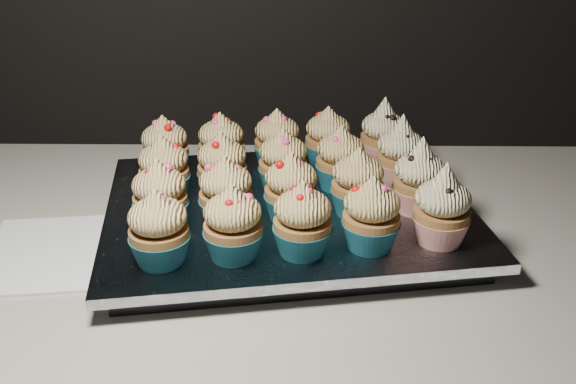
# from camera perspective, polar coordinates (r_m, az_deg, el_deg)

# --- Properties ---
(worktop) EXTENTS (2.44, 0.64, 0.04)m
(worktop) POSITION_cam_1_polar(r_m,az_deg,el_deg) (0.79, 0.59, -5.32)
(worktop) COLOR beige
(worktop) RESTS_ON cabinet
(napkin) EXTENTS (0.19, 0.19, 0.00)m
(napkin) POSITION_cam_1_polar(r_m,az_deg,el_deg) (0.80, -19.74, -5.07)
(napkin) COLOR white
(napkin) RESTS_ON worktop
(baking_tray) EXTENTS (0.45, 0.37, 0.02)m
(baking_tray) POSITION_cam_1_polar(r_m,az_deg,el_deg) (0.80, 0.00, -2.51)
(baking_tray) COLOR black
(baking_tray) RESTS_ON worktop
(foil_lining) EXTENTS (0.49, 0.41, 0.01)m
(foil_lining) POSITION_cam_1_polar(r_m,az_deg,el_deg) (0.79, 0.00, -1.43)
(foil_lining) COLOR silver
(foil_lining) RESTS_ON baking_tray
(cupcake_0) EXTENTS (0.06, 0.06, 0.08)m
(cupcake_0) POSITION_cam_1_polar(r_m,az_deg,el_deg) (0.67, -11.42, -3.31)
(cupcake_0) COLOR #196479
(cupcake_0) RESTS_ON foil_lining
(cupcake_1) EXTENTS (0.06, 0.06, 0.08)m
(cupcake_1) POSITION_cam_1_polar(r_m,az_deg,el_deg) (0.67, -4.92, -2.94)
(cupcake_1) COLOR #196479
(cupcake_1) RESTS_ON foil_lining
(cupcake_2) EXTENTS (0.06, 0.06, 0.08)m
(cupcake_2) POSITION_cam_1_polar(r_m,az_deg,el_deg) (0.67, 1.30, -2.60)
(cupcake_2) COLOR #196479
(cupcake_2) RESTS_ON foil_lining
(cupcake_3) EXTENTS (0.06, 0.06, 0.08)m
(cupcake_3) POSITION_cam_1_polar(r_m,az_deg,el_deg) (0.69, 7.42, -2.10)
(cupcake_3) COLOR #196479
(cupcake_3) RESTS_ON foil_lining
(cupcake_4) EXTENTS (0.06, 0.06, 0.10)m
(cupcake_4) POSITION_cam_1_polar(r_m,az_deg,el_deg) (0.71, 13.53, -1.47)
(cupcake_4) COLOR red
(cupcake_4) RESTS_ON foil_lining
(cupcake_5) EXTENTS (0.06, 0.06, 0.08)m
(cupcake_5) POSITION_cam_1_polar(r_m,az_deg,el_deg) (0.74, -11.32, -0.42)
(cupcake_5) COLOR #196479
(cupcake_5) RESTS_ON foil_lining
(cupcake_6) EXTENTS (0.06, 0.06, 0.08)m
(cupcake_6) POSITION_cam_1_polar(r_m,az_deg,el_deg) (0.73, -5.54, -0.13)
(cupcake_6) COLOR #196479
(cupcake_6) RESTS_ON foil_lining
(cupcake_7) EXTENTS (0.06, 0.06, 0.08)m
(cupcake_7) POSITION_cam_1_polar(r_m,az_deg,el_deg) (0.74, 0.27, 0.23)
(cupcake_7) COLOR #196479
(cupcake_7) RESTS_ON foil_lining
(cupcake_8) EXTENTS (0.06, 0.06, 0.08)m
(cupcake_8) POSITION_cam_1_polar(r_m,az_deg,el_deg) (0.75, 6.21, 0.69)
(cupcake_8) COLOR #196479
(cupcake_8) RESTS_ON foil_lining
(cupcake_9) EXTENTS (0.06, 0.06, 0.10)m
(cupcake_9) POSITION_cam_1_polar(r_m,az_deg,el_deg) (0.77, 11.59, 1.09)
(cupcake_9) COLOR red
(cupcake_9) RESTS_ON foil_lining
(cupcake_10) EXTENTS (0.06, 0.06, 0.08)m
(cupcake_10) POSITION_cam_1_polar(r_m,az_deg,el_deg) (0.80, -10.97, 1.93)
(cupcake_10) COLOR #196479
(cupcake_10) RESTS_ON foil_lining
(cupcake_11) EXTENTS (0.06, 0.06, 0.08)m
(cupcake_11) POSITION_cam_1_polar(r_m,az_deg,el_deg) (0.80, -5.86, 2.25)
(cupcake_11) COLOR #196479
(cupcake_11) RESTS_ON foil_lining
(cupcake_12) EXTENTS (0.06, 0.06, 0.08)m
(cupcake_12) POSITION_cam_1_polar(r_m,az_deg,el_deg) (0.81, -0.44, 2.63)
(cupcake_12) COLOR #196479
(cupcake_12) RESTS_ON foil_lining
(cupcake_13) EXTENTS (0.06, 0.06, 0.08)m
(cupcake_13) POSITION_cam_1_polar(r_m,az_deg,el_deg) (0.82, 4.68, 2.87)
(cupcake_13) COLOR #196479
(cupcake_13) RESTS_ON foil_lining
(cupcake_14) EXTENTS (0.06, 0.06, 0.10)m
(cupcake_14) POSITION_cam_1_polar(r_m,az_deg,el_deg) (0.84, 9.95, 3.32)
(cupcake_14) COLOR red
(cupcake_14) RESTS_ON foil_lining
(cupcake_15) EXTENTS (0.06, 0.06, 0.08)m
(cupcake_15) POSITION_cam_1_polar(r_m,az_deg,el_deg) (0.87, -10.87, 3.83)
(cupcake_15) COLOR #196479
(cupcake_15) RESTS_ON foil_lining
(cupcake_16) EXTENTS (0.06, 0.06, 0.08)m
(cupcake_16) POSITION_cam_1_polar(r_m,az_deg,el_deg) (0.87, -5.95, 4.18)
(cupcake_16) COLOR #196479
(cupcake_16) RESTS_ON foil_lining
(cupcake_17) EXTENTS (0.06, 0.06, 0.08)m
(cupcake_17) POSITION_cam_1_polar(r_m,az_deg,el_deg) (0.88, -0.97, 4.56)
(cupcake_17) COLOR #196479
(cupcake_17) RESTS_ON foil_lining
(cupcake_18) EXTENTS (0.06, 0.06, 0.08)m
(cupcake_18) POSITION_cam_1_polar(r_m,az_deg,el_deg) (0.89, 3.55, 4.77)
(cupcake_18) COLOR #196479
(cupcake_18) RESTS_ON foil_lining
(cupcake_19) EXTENTS (0.06, 0.06, 0.10)m
(cupcake_19) POSITION_cam_1_polar(r_m,az_deg,el_deg) (0.90, 8.44, 5.06)
(cupcake_19) COLOR red
(cupcake_19) RESTS_ON foil_lining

